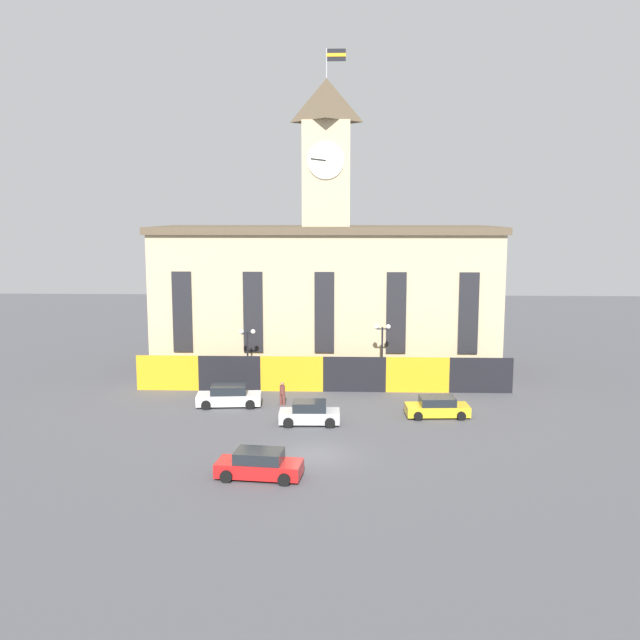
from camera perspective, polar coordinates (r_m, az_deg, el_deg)
ground_plane at (r=40.88m, az=-0.43°, el=-10.78°), size 160.00×160.00×0.00m
civic_building at (r=62.32m, az=0.51°, el=2.40°), size 29.21×11.75×27.14m
banner_fence at (r=54.55m, az=0.25°, el=-4.35°), size 28.78×0.12×2.72m
street_lamp_far_right at (r=55.53m, az=-5.82°, el=-2.00°), size 1.26×0.36×4.65m
street_lamp_center at (r=55.02m, az=5.00°, el=-1.79°), size 1.26×0.36×5.10m
car_red_sedan at (r=37.61m, az=-4.89°, el=-11.48°), size 4.57×2.51×1.45m
car_silver_hatch at (r=46.48m, az=-0.85°, el=-7.49°), size 3.94×2.09×1.50m
car_yellow_coupe at (r=48.79m, az=9.36°, el=-6.91°), size 4.30×2.33×1.35m
car_white_taxi at (r=51.11m, az=-7.29°, el=-6.08°), size 4.63×2.43×1.50m
pedestrian at (r=50.95m, az=-3.03°, el=-5.81°), size 0.45×0.45×1.68m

